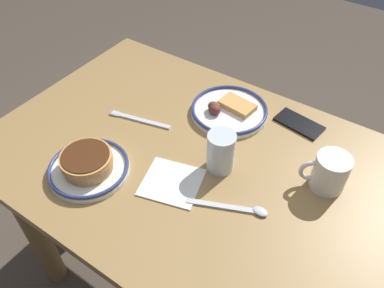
{
  "coord_description": "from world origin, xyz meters",
  "views": [
    {
      "loc": [
        -0.42,
        0.61,
        1.54
      ],
      "look_at": [
        0.0,
        -0.02,
        0.78
      ],
      "focal_mm": 35.88,
      "sensor_mm": 36.0,
      "label": 1
    }
  ],
  "objects_px": {
    "drinking_glass": "(221,153)",
    "paper_napkin": "(172,182)",
    "plate_center_pancakes": "(88,166)",
    "coffee_mug": "(329,172)",
    "cell_phone": "(299,124)",
    "tea_spoon": "(238,209)",
    "plate_near_main": "(228,110)",
    "fork_near": "(139,120)"
  },
  "relations": [
    {
      "from": "fork_near",
      "to": "paper_napkin",
      "type": "bearing_deg",
      "value": 148.13
    },
    {
      "from": "plate_near_main",
      "to": "fork_near",
      "type": "bearing_deg",
      "value": 41.55
    },
    {
      "from": "coffee_mug",
      "to": "cell_phone",
      "type": "height_order",
      "value": "coffee_mug"
    },
    {
      "from": "drinking_glass",
      "to": "cell_phone",
      "type": "bearing_deg",
      "value": -111.37
    },
    {
      "from": "coffee_mug",
      "to": "tea_spoon",
      "type": "relative_size",
      "value": 0.61
    },
    {
      "from": "paper_napkin",
      "to": "fork_near",
      "type": "distance_m",
      "value": 0.27
    },
    {
      "from": "coffee_mug",
      "to": "paper_napkin",
      "type": "xyz_separation_m",
      "value": [
        0.34,
        0.22,
        -0.05
      ]
    },
    {
      "from": "cell_phone",
      "to": "drinking_glass",
      "type": "bearing_deg",
      "value": 77.08
    },
    {
      "from": "cell_phone",
      "to": "fork_near",
      "type": "relative_size",
      "value": 0.71
    },
    {
      "from": "plate_center_pancakes",
      "to": "cell_phone",
      "type": "bearing_deg",
      "value": -128.41
    },
    {
      "from": "plate_near_main",
      "to": "coffee_mug",
      "type": "bearing_deg",
      "value": 162.59
    },
    {
      "from": "coffee_mug",
      "to": "drinking_glass",
      "type": "bearing_deg",
      "value": 20.56
    },
    {
      "from": "drinking_glass",
      "to": "paper_napkin",
      "type": "xyz_separation_m",
      "value": [
        0.07,
        0.12,
        -0.05
      ]
    },
    {
      "from": "drinking_glass",
      "to": "paper_napkin",
      "type": "bearing_deg",
      "value": 57.87
    },
    {
      "from": "plate_center_pancakes",
      "to": "fork_near",
      "type": "xyz_separation_m",
      "value": [
        0.02,
        -0.24,
        -0.02
      ]
    },
    {
      "from": "drinking_glass",
      "to": "tea_spoon",
      "type": "relative_size",
      "value": 0.61
    },
    {
      "from": "plate_near_main",
      "to": "drinking_glass",
      "type": "bearing_deg",
      "value": 114.86
    },
    {
      "from": "plate_center_pancakes",
      "to": "tea_spoon",
      "type": "height_order",
      "value": "plate_center_pancakes"
    },
    {
      "from": "paper_napkin",
      "to": "tea_spoon",
      "type": "bearing_deg",
      "value": -172.92
    },
    {
      "from": "cell_phone",
      "to": "paper_napkin",
      "type": "relative_size",
      "value": 0.96
    },
    {
      "from": "paper_napkin",
      "to": "fork_near",
      "type": "xyz_separation_m",
      "value": [
        0.23,
        -0.14,
        0.0
      ]
    },
    {
      "from": "tea_spoon",
      "to": "drinking_glass",
      "type": "bearing_deg",
      "value": -40.62
    },
    {
      "from": "coffee_mug",
      "to": "cell_phone",
      "type": "xyz_separation_m",
      "value": [
        0.15,
        -0.19,
        -0.05
      ]
    },
    {
      "from": "plate_near_main",
      "to": "drinking_glass",
      "type": "distance_m",
      "value": 0.23
    },
    {
      "from": "plate_center_pancakes",
      "to": "tea_spoon",
      "type": "relative_size",
      "value": 1.14
    },
    {
      "from": "plate_near_main",
      "to": "cell_phone",
      "type": "bearing_deg",
      "value": -160.38
    },
    {
      "from": "drinking_glass",
      "to": "plate_center_pancakes",
      "type": "bearing_deg",
      "value": 36.95
    },
    {
      "from": "cell_phone",
      "to": "paper_napkin",
      "type": "height_order",
      "value": "cell_phone"
    },
    {
      "from": "paper_napkin",
      "to": "fork_near",
      "type": "relative_size",
      "value": 0.74
    },
    {
      "from": "drinking_glass",
      "to": "tea_spoon",
      "type": "xyz_separation_m",
      "value": [
        -0.11,
        0.1,
        -0.05
      ]
    },
    {
      "from": "plate_near_main",
      "to": "paper_napkin",
      "type": "xyz_separation_m",
      "value": [
        -0.02,
        0.33,
        -0.01
      ]
    },
    {
      "from": "drinking_glass",
      "to": "paper_napkin",
      "type": "height_order",
      "value": "drinking_glass"
    },
    {
      "from": "plate_center_pancakes",
      "to": "cell_phone",
      "type": "xyz_separation_m",
      "value": [
        -0.39,
        -0.5,
        -0.02
      ]
    },
    {
      "from": "plate_center_pancakes",
      "to": "tea_spoon",
      "type": "distance_m",
      "value": 0.41
    },
    {
      "from": "plate_center_pancakes",
      "to": "coffee_mug",
      "type": "relative_size",
      "value": 1.87
    },
    {
      "from": "plate_near_main",
      "to": "coffee_mug",
      "type": "xyz_separation_m",
      "value": [
        -0.36,
        0.11,
        0.04
      ]
    },
    {
      "from": "fork_near",
      "to": "plate_center_pancakes",
      "type": "bearing_deg",
      "value": 95.7
    },
    {
      "from": "plate_center_pancakes",
      "to": "cell_phone",
      "type": "distance_m",
      "value": 0.64
    },
    {
      "from": "plate_near_main",
      "to": "coffee_mug",
      "type": "height_order",
      "value": "coffee_mug"
    },
    {
      "from": "cell_phone",
      "to": "tea_spoon",
      "type": "bearing_deg",
      "value": 98.56
    },
    {
      "from": "plate_center_pancakes",
      "to": "drinking_glass",
      "type": "xyz_separation_m",
      "value": [
        -0.28,
        -0.21,
        0.03
      ]
    },
    {
      "from": "coffee_mug",
      "to": "drinking_glass",
      "type": "relative_size",
      "value": 1.0
    }
  ]
}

